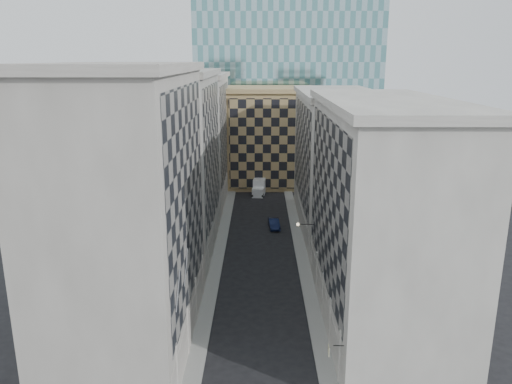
{
  "coord_description": "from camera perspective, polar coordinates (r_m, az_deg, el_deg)",
  "views": [
    {
      "loc": [
        -0.08,
        -28.57,
        23.99
      ],
      "look_at": [
        -0.39,
        15.3,
        12.25
      ],
      "focal_mm": 35.0,
      "sensor_mm": 36.0,
      "label": 1
    }
  ],
  "objects": [
    {
      "name": "flagpoles_left",
      "position": [
        38.54,
        -8.44,
        -9.71
      ],
      "size": [
        0.1,
        6.33,
        2.33
      ],
      "color": "gray",
      "rests_on": "ground"
    },
    {
      "name": "bldg_left_a",
      "position": [
        42.79,
        -14.24,
        -2.01
      ],
      "size": [
        10.8,
        22.8,
        23.7
      ],
      "color": "gray",
      "rests_on": "ground"
    },
    {
      "name": "bldg_right_a",
      "position": [
        46.96,
        13.9,
        -2.39
      ],
      "size": [
        10.8,
        26.8,
        20.7
      ],
      "color": "#A6A198",
      "rests_on": "ground"
    },
    {
      "name": "church_tower",
      "position": [
        110.61,
        0.47,
        16.52
      ],
      "size": [
        7.2,
        7.2,
        51.5
      ],
      "color": "#2A2621",
      "rests_on": "ground"
    },
    {
      "name": "shop_sign",
      "position": [
        37.8,
        8.41,
        -17.42
      ],
      "size": [
        1.13,
        0.68,
        0.75
      ],
      "rotation": [
        0.0,
        0.0,
        -0.04
      ],
      "color": "black",
      "rests_on": "ground"
    },
    {
      "name": "tan_block",
      "position": [
        97.58,
        1.64,
        6.4
      ],
      "size": [
        16.8,
        14.8,
        18.8
      ],
      "color": "tan",
      "rests_on": "ground"
    },
    {
      "name": "box_truck",
      "position": [
        90.96,
        0.36,
        0.49
      ],
      "size": [
        2.63,
        5.32,
        2.81
      ],
      "rotation": [
        0.0,
        0.0,
        -0.11
      ],
      "color": "white",
      "rests_on": "ground"
    },
    {
      "name": "dark_car",
      "position": [
        73.05,
        2.06,
        -3.63
      ],
      "size": [
        1.79,
        4.26,
        1.37
      ],
      "primitive_type": "imported",
      "rotation": [
        0.0,
        0.0,
        0.08
      ],
      "color": "#10193B",
      "rests_on": "ground"
    },
    {
      "name": "sidewalk_east",
      "position": [
        63.49,
        5.24,
        -7.21
      ],
      "size": [
        1.5,
        100.0,
        0.15
      ],
      "primitive_type": "cube",
      "color": "gray",
      "rests_on": "ground"
    },
    {
      "name": "bldg_left_b",
      "position": [
        63.78,
        -9.36,
        3.33
      ],
      "size": [
        10.8,
        22.8,
        22.7
      ],
      "color": "gray",
      "rests_on": "ground"
    },
    {
      "name": "bracket_lamp",
      "position": [
        55.68,
        4.99,
        -3.71
      ],
      "size": [
        1.98,
        0.36,
        0.36
      ],
      "color": "black",
      "rests_on": "ground"
    },
    {
      "name": "bldg_left_c",
      "position": [
        85.29,
        -6.91,
        6.0
      ],
      "size": [
        10.8,
        22.8,
        21.7
      ],
      "color": "gray",
      "rests_on": "ground"
    },
    {
      "name": "bldg_right_b",
      "position": [
        72.81,
        9.09,
        3.59
      ],
      "size": [
        10.8,
        28.8,
        19.7
      ],
      "color": "#A6A198",
      "rests_on": "ground"
    },
    {
      "name": "sidewalk_west",
      "position": [
        63.48,
        -4.32,
        -7.19
      ],
      "size": [
        1.5,
        100.0,
        0.15
      ],
      "primitive_type": "cube",
      "color": "gray",
      "rests_on": "ground"
    }
  ]
}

